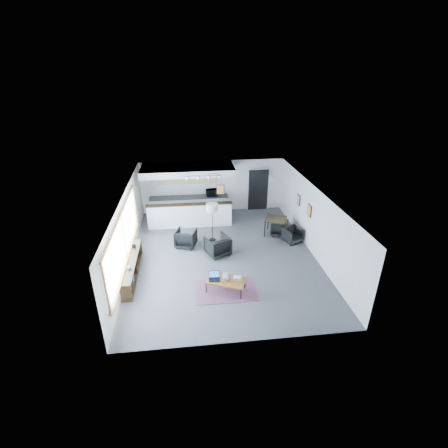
{
  "coord_description": "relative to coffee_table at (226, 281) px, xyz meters",
  "views": [
    {
      "loc": [
        -1.25,
        -10.84,
        6.56
      ],
      "look_at": [
        0.09,
        0.4,
        1.15
      ],
      "focal_mm": 26.0,
      "sensor_mm": 36.0,
      "label": 1
    }
  ],
  "objects": [
    {
      "name": "kilim_rug",
      "position": [
        0.0,
        0.0,
        -0.37
      ],
      "size": [
        1.98,
        1.37,
        0.01
      ],
      "rotation": [
        0.0,
        0.0,
        -0.01
      ],
      "color": "#5E3349",
      "rests_on": "floor"
    },
    {
      "name": "wall_art_lower",
      "position": [
        3.64,
        2.64,
        1.17
      ],
      "size": [
        0.03,
        0.38,
        0.48
      ],
      "color": "black",
      "rests_on": "room"
    },
    {
      "name": "doorway",
      "position": [
        2.47,
        6.66,
        0.7
      ],
      "size": [
        1.1,
        0.12,
        2.15
      ],
      "color": "black",
      "rests_on": "room"
    },
    {
      "name": "laptop",
      "position": [
        -0.36,
        0.12,
        0.11
      ],
      "size": [
        0.37,
        0.31,
        0.26
      ],
      "rotation": [
        0.0,
        0.0,
        -0.04
      ],
      "color": "black",
      "rests_on": "coffee_table"
    },
    {
      "name": "window",
      "position": [
        -3.29,
        1.34,
        1.08
      ],
      "size": [
        0.1,
        5.95,
        1.66
      ],
      "color": "#8CBFFF",
      "rests_on": "room"
    },
    {
      "name": "dining_chair_near",
      "position": [
        3.17,
        2.96,
        -0.07
      ],
      "size": [
        0.75,
        0.73,
        0.61
      ],
      "primitive_type": "imported",
      "rotation": [
        0.0,
        0.0,
        0.38
      ],
      "color": "black",
      "rests_on": "floor"
    },
    {
      "name": "dining_table",
      "position": [
        2.65,
        3.77,
        0.3
      ],
      "size": [
        1.17,
        1.17,
        0.75
      ],
      "rotation": [
        0.0,
        0.0,
        -0.42
      ],
      "color": "black",
      "rests_on": "floor"
    },
    {
      "name": "microwave",
      "position": [
        0.11,
        6.39,
        0.75
      ],
      "size": [
        0.6,
        0.35,
        0.39
      ],
      "primitive_type": "imported",
      "rotation": [
        0.0,
        0.0,
        0.05
      ],
      "color": "black",
      "rests_on": "kitchenette"
    },
    {
      "name": "armchair_right",
      "position": [
        -0.04,
        2.32,
        0.05
      ],
      "size": [
        1.07,
        1.05,
        0.86
      ],
      "primitive_type": "imported",
      "rotation": [
        0.0,
        0.0,
        3.55
      ],
      "color": "black",
      "rests_on": "floor"
    },
    {
      "name": "armchair_left",
      "position": [
        -1.24,
        3.13,
        0.02
      ],
      "size": [
        0.95,
        0.92,
        0.79
      ],
      "primitive_type": "imported",
      "rotation": [
        0.0,
        0.0,
        2.84
      ],
      "color": "black",
      "rests_on": "floor"
    },
    {
      "name": "ceramic_pot",
      "position": [
        0.03,
        0.02,
        0.17
      ],
      "size": [
        0.27,
        0.27,
        0.27
      ],
      "rotation": [
        0.0,
        0.0,
        -0.21
      ],
      "color": "gray",
      "rests_on": "coffee_table"
    },
    {
      "name": "track_light",
      "position": [
        -0.42,
        4.44,
        2.15
      ],
      "size": [
        1.6,
        0.07,
        0.15
      ],
      "color": "silver",
      "rests_on": "room"
    },
    {
      "name": "kitchenette",
      "position": [
        -1.03,
        5.95,
        1.0
      ],
      "size": [
        4.2,
        1.96,
        2.6
      ],
      "color": "white",
      "rests_on": "floor"
    },
    {
      "name": "room",
      "position": [
        0.17,
        2.24,
        0.92
      ],
      "size": [
        7.02,
        9.02,
        2.62
      ],
      "color": "#4C4C4F",
      "rests_on": "ground"
    },
    {
      "name": "console",
      "position": [
        -3.13,
        1.19,
        -0.05
      ],
      "size": [
        0.35,
        3.0,
        0.8
      ],
      "color": "black",
      "rests_on": "floor"
    },
    {
      "name": "wall_art_upper",
      "position": [
        3.64,
        3.94,
        1.12
      ],
      "size": [
        0.03,
        0.34,
        0.44
      ],
      "color": "black",
      "rests_on": "room"
    },
    {
      "name": "coaster",
      "position": [
        0.09,
        -0.24,
        0.03
      ],
      "size": [
        0.09,
        0.09,
        0.01
      ],
      "rotation": [
        0.0,
        0.0,
        -0.03
      ],
      "color": "#E5590C",
      "rests_on": "coffee_table"
    },
    {
      "name": "floor_lamp",
      "position": [
        -0.13,
        3.53,
        1.06
      ],
      "size": [
        0.62,
        0.62,
        1.66
      ],
      "rotation": [
        0.0,
        0.0,
        0.4
      ],
      "color": "black",
      "rests_on": "floor"
    },
    {
      "name": "dining_chair_far",
      "position": [
        2.83,
        3.71,
        -0.07
      ],
      "size": [
        0.76,
        0.73,
        0.62
      ],
      "primitive_type": "imported",
      "rotation": [
        0.0,
        0.0,
        2.79
      ],
      "color": "black",
      "rests_on": "floor"
    },
    {
      "name": "coffee_table",
      "position": [
        0.0,
        0.0,
        0.0
      ],
      "size": [
        1.41,
        1.1,
        0.41
      ],
      "rotation": [
        0.0,
        0.0,
        -0.39
      ],
      "color": "brown",
      "rests_on": "floor"
    },
    {
      "name": "book_stack",
      "position": [
        0.38,
        0.02,
        0.07
      ],
      "size": [
        0.32,
        0.28,
        0.08
      ],
      "rotation": [
        0.0,
        0.0,
        -0.28
      ],
      "color": "silver",
      "rests_on": "coffee_table"
    }
  ]
}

